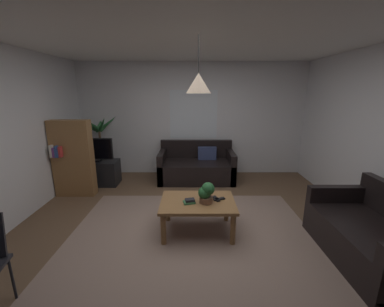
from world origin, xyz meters
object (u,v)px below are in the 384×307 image
object	(u,v)px
tv_stand	(97,173)
coffee_table	(198,206)
potted_plant_on_table	(206,193)
remote_on_table_1	(216,199)
couch_under_window	(197,168)
book_on_table_0	(189,202)
bookshelf_corner	(73,158)
remote_on_table_0	(219,199)
pendant_lamp	(198,83)
potted_palm_corner	(101,148)
book_on_table_1	(190,200)
tv	(94,150)
couch_right_side	(373,239)

from	to	relation	value
tv_stand	coffee_table	bearing A→B (deg)	-40.64
potted_plant_on_table	remote_on_table_1	bearing A→B (deg)	32.59
couch_under_window	book_on_table_0	xyz separation A→B (m)	(-0.14, -2.10, 0.20)
tv_stand	bookshelf_corner	distance (m)	0.72
coffee_table	remote_on_table_0	world-z (taller)	remote_on_table_0
remote_on_table_1	pendant_lamp	xyz separation A→B (m)	(-0.25, -0.05, 1.51)
remote_on_table_0	tv_stand	distance (m)	2.93
tv_stand	book_on_table_0	bearing A→B (deg)	-43.31
book_on_table_0	potted_palm_corner	distance (m)	3.04
book_on_table_0	potted_palm_corner	size ratio (longest dim) A/B	0.11
tv_stand	potted_palm_corner	world-z (taller)	potted_palm_corner
book_on_table_1	remote_on_table_1	world-z (taller)	book_on_table_1
couch_under_window	remote_on_table_0	world-z (taller)	couch_under_window
couch_under_window	book_on_table_0	bearing A→B (deg)	-93.76
book_on_table_0	book_on_table_1	size ratio (longest dim) A/B	1.22
remote_on_table_1	tv	world-z (taller)	tv
couch_under_window	potted_plant_on_table	size ratio (longest dim) A/B	5.71
potted_plant_on_table	pendant_lamp	bearing A→B (deg)	159.02
tv_stand	potted_palm_corner	size ratio (longest dim) A/B	0.64
book_on_table_0	remote_on_table_0	size ratio (longest dim) A/B	0.93
book_on_table_0	potted_palm_corner	xyz separation A→B (m)	(-1.98, 2.30, 0.20)
tv	pendant_lamp	bearing A→B (deg)	-40.29
potted_plant_on_table	tv	distance (m)	2.82
couch_right_side	tv	size ratio (longest dim) A/B	1.86
remote_on_table_1	potted_palm_corner	world-z (taller)	potted_palm_corner
potted_palm_corner	bookshelf_corner	world-z (taller)	potted_palm_corner
book_on_table_1	tv	distance (m)	2.67
couch_under_window	coffee_table	world-z (taller)	couch_under_window
coffee_table	book_on_table_0	distance (m)	0.16
tv	bookshelf_corner	xyz separation A→B (m)	(-0.18, -0.51, -0.04)
book_on_table_0	book_on_table_1	xyz separation A→B (m)	(0.01, 0.00, 0.03)
coffee_table	bookshelf_corner	xyz separation A→B (m)	(-2.24, 1.24, 0.32)
couch_right_side	coffee_table	distance (m)	2.06
couch_under_window	couch_right_side	world-z (taller)	same
book_on_table_0	potted_palm_corner	bearing A→B (deg)	130.71
couch_right_side	pendant_lamp	bearing A→B (deg)	-106.58
couch_right_side	remote_on_table_0	distance (m)	1.80
remote_on_table_0	tv	size ratio (longest dim) A/B	0.21
couch_right_side	remote_on_table_1	distance (m)	1.84
tv	potted_palm_corner	xyz separation A→B (m)	(-0.03, 0.49, -0.07)
tv_stand	bookshelf_corner	world-z (taller)	bookshelf_corner
coffee_table	tv	world-z (taller)	tv
potted_palm_corner	tv	bearing A→B (deg)	-86.21
book_on_table_1	potted_palm_corner	bearing A→B (deg)	130.86
coffee_table	bookshelf_corner	size ratio (longest dim) A/B	0.71
couch_right_side	potted_palm_corner	distance (m)	4.96
book_on_table_0	remote_on_table_1	xyz separation A→B (m)	(0.37, 0.11, -0.00)
pendant_lamp	potted_palm_corner	bearing A→B (deg)	133.15
book_on_table_0	remote_on_table_1	bearing A→B (deg)	17.18
book_on_table_0	tv	xyz separation A→B (m)	(-1.94, 1.81, 0.27)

